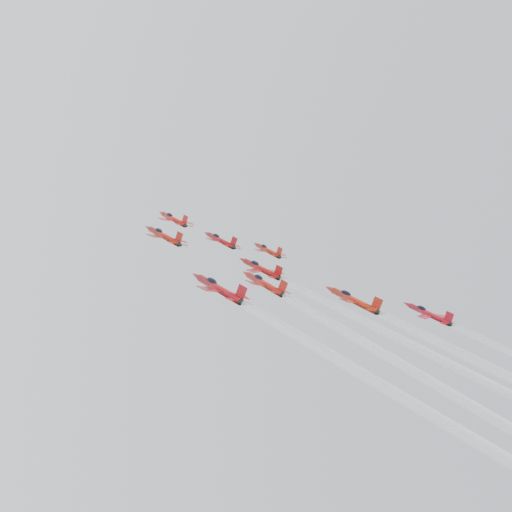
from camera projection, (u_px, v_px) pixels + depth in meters
jet_lead at (173, 219)px, 161.37m from camera, size 9.31×12.16×6.91m
jet_row2_left at (164, 236)px, 137.53m from camera, size 9.41×12.29×6.98m
jet_row2_center at (220, 240)px, 151.44m from camera, size 8.93×11.67×6.63m
jet_row2_right at (267, 250)px, 156.26m from camera, size 8.43×11.01×6.25m
jet_center at (434, 367)px, 98.76m from camera, size 9.04×87.80×45.53m
jet_rear_farleft at (464, 452)px, 69.89m from camera, size 9.95×96.66×50.12m
jet_rear_left at (478, 411)px, 84.49m from camera, size 9.52×92.45×47.94m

